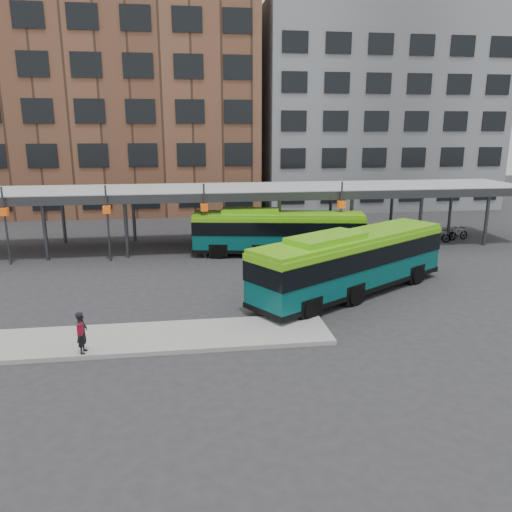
% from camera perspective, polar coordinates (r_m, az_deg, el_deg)
% --- Properties ---
extents(ground, '(120.00, 120.00, 0.00)m').
position_cam_1_polar(ground, '(23.68, 2.52, -5.84)').
color(ground, '#28282B').
rests_on(ground, ground).
extents(boarding_island, '(14.00, 3.00, 0.18)m').
position_cam_1_polar(boarding_island, '(20.55, -11.34, -9.12)').
color(boarding_island, gray).
rests_on(boarding_island, ground).
extents(canopy, '(40.00, 6.53, 4.80)m').
position_cam_1_polar(canopy, '(35.20, -1.34, 7.44)').
color(canopy, '#999B9E').
rests_on(canopy, ground).
extents(building_brick, '(26.00, 14.00, 22.00)m').
position_cam_1_polar(building_brick, '(54.22, -14.90, 16.97)').
color(building_brick, brown).
rests_on(building_brick, ground).
extents(building_grey, '(24.00, 14.00, 20.00)m').
position_cam_1_polar(building_grey, '(57.49, 12.98, 15.91)').
color(building_grey, slate).
rests_on(building_grey, ground).
extents(bus_front, '(11.59, 8.62, 3.33)m').
position_cam_1_polar(bus_front, '(25.44, 10.90, -0.55)').
color(bus_front, '#064B4A').
rests_on(bus_front, ground).
extents(bus_rear, '(11.35, 4.19, 3.06)m').
position_cam_1_polar(bus_rear, '(32.89, 2.47, 2.85)').
color(bus_rear, '#064B4A').
rests_on(bus_rear, ground).
extents(pedestrian, '(0.41, 0.63, 1.58)m').
position_cam_1_polar(pedestrian, '(19.45, -19.27, -8.22)').
color(pedestrian, black).
rests_on(pedestrian, boarding_island).
extents(bike_rack, '(6.69, 1.49, 1.03)m').
position_cam_1_polar(bike_rack, '(38.81, 18.98, 2.18)').
color(bike_rack, slate).
rests_on(bike_rack, ground).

